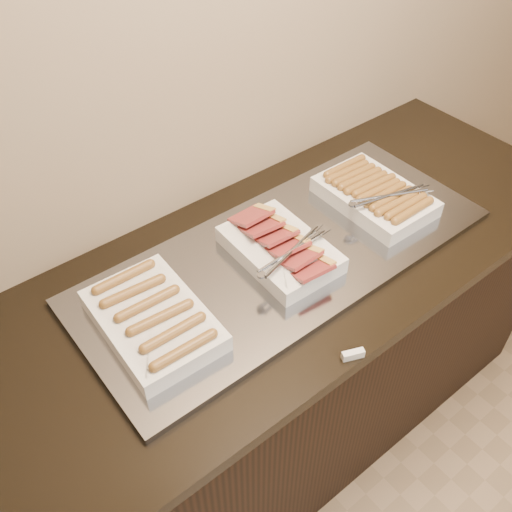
{
  "coord_description": "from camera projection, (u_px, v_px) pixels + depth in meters",
  "views": [
    {
      "loc": [
        -0.76,
        1.28,
        2.02
      ],
      "look_at": [
        -0.08,
        2.13,
        0.97
      ],
      "focal_mm": 40.0,
      "sensor_mm": 36.0,
      "label": 1
    }
  ],
  "objects": [
    {
      "name": "dish_left",
      "position": [
        153.0,
        319.0,
        1.38
      ],
      "size": [
        0.24,
        0.35,
        0.07
      ],
      "rotation": [
        0.0,
        0.0,
        -0.03
      ],
      "color": "silver",
      "rests_on": "warming_tray"
    },
    {
      "name": "dish_center",
      "position": [
        281.0,
        248.0,
        1.56
      ],
      "size": [
        0.27,
        0.34,
        0.09
      ],
      "rotation": [
        0.0,
        0.0,
        -0.03
      ],
      "color": "silver",
      "rests_on": "warming_tray"
    },
    {
      "name": "label_holder",
      "position": [
        353.0,
        355.0,
        1.35
      ],
      "size": [
        0.06,
        0.04,
        0.02
      ],
      "primitive_type": "cube",
      "rotation": [
        0.0,
        0.0,
        -0.39
      ],
      "color": "silver",
      "rests_on": "counter"
    },
    {
      "name": "counter",
      "position": [
        274.0,
        357.0,
        1.9
      ],
      "size": [
        2.06,
        0.76,
        0.9
      ],
      "color": "black",
      "rests_on": "ground"
    },
    {
      "name": "warming_tray",
      "position": [
        286.0,
        255.0,
        1.6
      ],
      "size": [
        1.2,
        0.5,
        0.02
      ],
      "primitive_type": "cube",
      "color": "gray",
      "rests_on": "counter"
    },
    {
      "name": "dish_right",
      "position": [
        376.0,
        195.0,
        1.73
      ],
      "size": [
        0.27,
        0.34,
        0.08
      ],
      "rotation": [
        0.0,
        0.0,
        -0.02
      ],
      "color": "silver",
      "rests_on": "warming_tray"
    }
  ]
}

